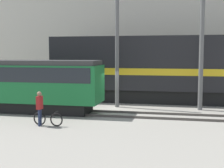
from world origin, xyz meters
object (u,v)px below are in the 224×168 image
freight_locomotive (183,68)px  utility_pole_center (202,39)px  utility_pole_left (117,51)px  streetcar (10,82)px  person (40,105)px  bicycle (48,119)px

freight_locomotive → utility_pole_center: bearing=-69.6°
utility_pole_left → utility_pole_center: size_ratio=0.84×
utility_pole_center → streetcar: bearing=-166.7°
freight_locomotive → utility_pole_left: 5.53m
streetcar → person: (3.67, -3.59, -0.79)m
person → streetcar: bearing=135.6°
person → utility_pole_left: size_ratio=0.23×
bicycle → streetcar: bearing=139.5°
streetcar → utility_pole_center: bearing=13.3°
person → utility_pole_center: (8.45, 6.46, 3.58)m
streetcar → utility_pole_left: (6.50, 2.87, 2.02)m
bicycle → utility_pole_left: 7.67m
bicycle → person: (-0.39, -0.12, 0.75)m
bicycle → utility_pole_center: (8.06, 6.34, 4.33)m
freight_locomotive → utility_pole_left: (-4.55, -2.87, 1.29)m
freight_locomotive → bicycle: bearing=-127.2°
person → utility_pole_center: bearing=37.4°
person → utility_pole_left: 7.60m
freight_locomotive → streetcar: freight_locomotive is taller
utility_pole_left → freight_locomotive: bearing=32.2°
utility_pole_center → bicycle: bearing=-141.8°
bicycle → utility_pole_center: bearing=38.2°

